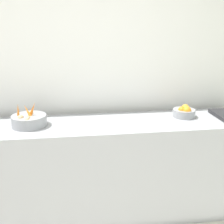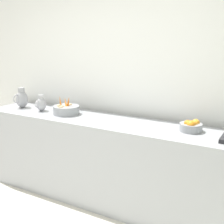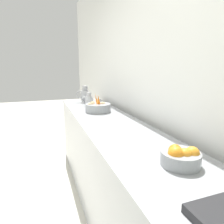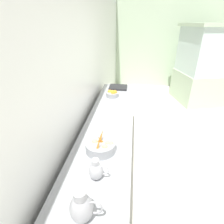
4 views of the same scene
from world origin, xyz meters
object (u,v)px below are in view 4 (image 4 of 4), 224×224
object	(u,v)px
metal_pitcher_tall	(82,207)
glass_block_booth	(208,65)
vegetable_colander	(101,146)
orange_bowl	(112,94)
metal_pitcher_short	(96,170)

from	to	relation	value
metal_pitcher_tall	glass_block_booth	bearing A→B (deg)	63.03
vegetable_colander	glass_block_booth	world-z (taller)	glass_block_booth
orange_bowl	metal_pitcher_short	xyz separation A→B (m)	(0.08, -1.79, 0.04)
vegetable_colander	metal_pitcher_tall	distance (m)	0.70
metal_pitcher_tall	orange_bowl	bearing A→B (deg)	91.61
orange_bowl	metal_pitcher_tall	world-z (taller)	metal_pitcher_tall
metal_pitcher_tall	glass_block_booth	xyz separation A→B (m)	(2.29, 4.49, -0.03)
metal_pitcher_tall	metal_pitcher_short	size ratio (longest dim) A/B	1.29
metal_pitcher_tall	metal_pitcher_short	bearing A→B (deg)	86.62
vegetable_colander	metal_pitcher_tall	world-z (taller)	metal_pitcher_tall
metal_pitcher_short	glass_block_booth	world-z (taller)	glass_block_booth
orange_bowl	metal_pitcher_tall	xyz separation A→B (m)	(0.06, -2.13, 0.06)
vegetable_colander	metal_pitcher_short	size ratio (longest dim) A/B	1.53
orange_bowl	metal_pitcher_short	world-z (taller)	metal_pitcher_short
orange_bowl	glass_block_booth	bearing A→B (deg)	45.19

